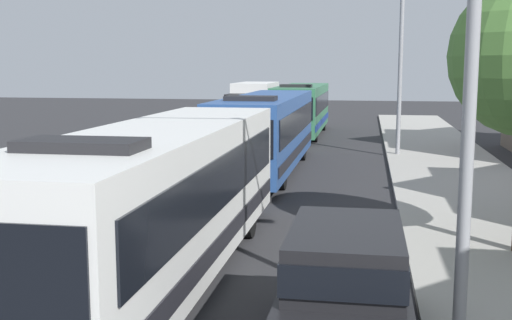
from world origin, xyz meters
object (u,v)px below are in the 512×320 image
object	(u,v)px
box_truck_oncoming	(254,105)
streetlamp_near	(474,15)
bus_lead	(163,195)
bus_second_in_line	(267,130)
white_suv	(345,287)
streetlamp_mid	(401,35)
bus_middle	(302,108)

from	to	relation	value
box_truck_oncoming	streetlamp_near	distance (m)	32.56
bus_lead	box_truck_oncoming	xyz separation A→B (m)	(-3.30, 28.86, 0.01)
bus_lead	bus_second_in_line	distance (m)	13.33
bus_second_in_line	streetlamp_near	xyz separation A→B (m)	(5.40, -15.68, 3.24)
white_suv	streetlamp_mid	size ratio (longest dim) A/B	0.53
bus_middle	white_suv	size ratio (longest dim) A/B	2.42
bus_middle	streetlamp_mid	bearing A→B (deg)	-58.42
bus_lead	box_truck_oncoming	size ratio (longest dim) A/B	1.69
box_truck_oncoming	streetlamp_near	xyz separation A→B (m)	(8.70, -31.21, 3.24)
streetlamp_mid	box_truck_oncoming	bearing A→B (deg)	129.81
streetlamp_mid	bus_lead	bearing A→B (deg)	-106.33
bus_middle	streetlamp_mid	world-z (taller)	streetlamp_mid
streetlamp_near	streetlamp_mid	size ratio (longest dim) A/B	0.86
bus_middle	box_truck_oncoming	distance (m)	3.69
box_truck_oncoming	streetlamp_mid	bearing A→B (deg)	-50.19
streetlamp_mid	bus_middle	bearing A→B (deg)	121.58
white_suv	streetlamp_near	xyz separation A→B (m)	(1.70, 0.51, 3.90)
bus_lead	white_suv	xyz separation A→B (m)	(3.70, -2.86, -0.66)
bus_second_in_line	white_suv	size ratio (longest dim) A/B	2.59
bus_lead	bus_middle	distance (m)	27.21
box_truck_oncoming	white_suv	bearing A→B (deg)	-77.56
white_suv	streetlamp_mid	distance (m)	21.84
bus_lead	bus_second_in_line	bearing A→B (deg)	90.00
bus_second_in_line	streetlamp_mid	distance (m)	8.39
bus_middle	streetlamp_near	bearing A→B (deg)	-79.65
box_truck_oncoming	bus_middle	bearing A→B (deg)	-26.65
bus_second_in_line	streetlamp_mid	xyz separation A→B (m)	(5.40, 5.10, 3.92)
white_suv	streetlamp_near	bearing A→B (deg)	16.81
streetlamp_near	streetlamp_mid	world-z (taller)	streetlamp_mid
bus_middle	streetlamp_mid	distance (m)	11.03
bus_lead	bus_middle	size ratio (longest dim) A/B	1.05
bus_second_in_line	streetlamp_mid	size ratio (longest dim) A/B	1.36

